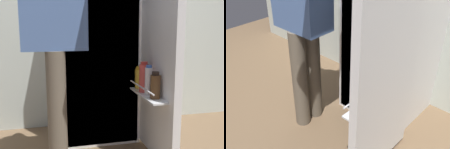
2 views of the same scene
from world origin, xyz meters
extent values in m
plane|color=brown|center=(0.00, 0.00, 0.00)|extent=(5.54, 5.54, 0.00)
cube|color=white|center=(0.00, 0.54, 0.83)|extent=(0.62, 0.57, 1.65)
cube|color=white|center=(0.00, 0.25, 0.83)|extent=(0.58, 0.01, 1.61)
cube|color=white|center=(0.00, 0.30, 0.82)|extent=(0.54, 0.09, 0.01)
cube|color=white|center=(0.34, -0.05, 0.82)|extent=(0.05, 0.60, 1.58)
cube|color=white|center=(0.26, -0.05, 0.49)|extent=(0.11, 0.48, 0.01)
cylinder|color=silver|center=(0.21, -0.05, 0.55)|extent=(0.01, 0.46, 0.01)
cylinder|color=gold|center=(0.26, 0.14, 0.57)|extent=(0.07, 0.07, 0.15)
cylinder|color=#BC8419|center=(0.26, 0.14, 0.66)|extent=(0.06, 0.06, 0.02)
cylinder|color=#DB4C47|center=(0.26, 0.03, 0.60)|extent=(0.07, 0.07, 0.20)
cylinder|color=#B22D28|center=(0.26, 0.03, 0.71)|extent=(0.05, 0.05, 0.02)
cylinder|color=white|center=(0.25, -0.07, 0.60)|extent=(0.05, 0.05, 0.20)
cylinder|color=#335BB2|center=(0.25, -0.07, 0.70)|extent=(0.04, 0.04, 0.02)
cylinder|color=brown|center=(0.27, -0.16, 0.58)|extent=(0.07, 0.07, 0.16)
cylinder|color=black|center=(0.27, -0.16, 0.67)|extent=(0.05, 0.05, 0.02)
cylinder|color=red|center=(-0.10, 0.30, 0.87)|extent=(0.08, 0.08, 0.08)
cylinder|color=#665B4C|center=(-0.38, 0.01, 0.41)|extent=(0.12, 0.12, 0.83)
cylinder|color=#665B4C|center=(-0.38, -0.13, 0.41)|extent=(0.12, 0.12, 0.83)
camera|label=1|loc=(-0.45, -1.86, 0.99)|focal=44.82mm
camera|label=2|loc=(1.02, -1.21, 1.56)|focal=43.11mm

